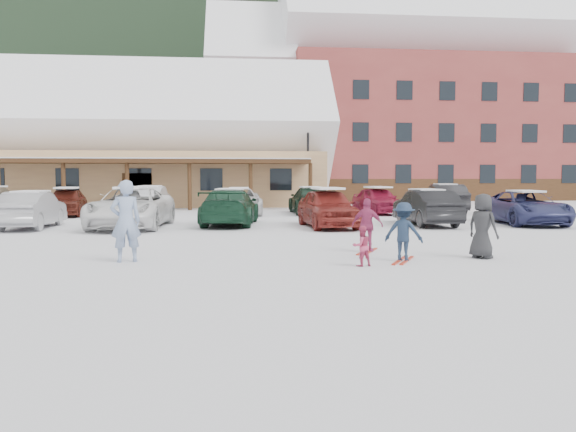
{
  "coord_description": "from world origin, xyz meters",
  "views": [
    {
      "loc": [
        -1.05,
        -12.75,
        1.97
      ],
      "look_at": [
        0.3,
        1.0,
        1.0
      ],
      "focal_mm": 35.0,
      "sensor_mm": 36.0,
      "label": 1
    }
  ],
  "objects": [
    {
      "name": "child_navy",
      "position": [
        2.9,
        -0.07,
        0.69
      ],
      "size": [
        1.02,
        0.87,
        1.37
      ],
      "primitive_type": "imported",
      "rotation": [
        0.0,
        0.0,
        2.65
      ],
      "color": "#1A293F",
      "rests_on": "ground"
    },
    {
      "name": "parked_car_8",
      "position": [
        -9.37,
        16.37,
        0.71
      ],
      "size": [
        2.21,
        4.36,
        1.42
      ],
      "primitive_type": "imported",
      "rotation": [
        0.0,
        0.0,
        0.13
      ],
      "color": "#581F15",
      "rests_on": "ground"
    },
    {
      "name": "toddler_red",
      "position": [
        1.76,
        -0.72,
        0.45
      ],
      "size": [
        0.51,
        0.44,
        0.89
      ],
      "primitive_type": "imported",
      "rotation": [
        0.0,
        0.0,
        3.42
      ],
      "color": "#C33C64",
      "rests_on": "ground"
    },
    {
      "name": "parked_car_13",
      "position": [
        10.61,
        17.21,
        0.78
      ],
      "size": [
        2.38,
        4.94,
        1.56
      ],
      "primitive_type": "imported",
      "rotation": [
        0.0,
        0.0,
        2.98
      ],
      "color": "black",
      "rests_on": "ground"
    },
    {
      "name": "skis_child_navy",
      "position": [
        2.9,
        -0.07,
        0.01
      ],
      "size": [
        0.84,
        1.33,
        0.03
      ],
      "primitive_type": "cube",
      "rotation": [
        0.0,
        0.0,
        2.65
      ],
      "color": "red",
      "rests_on": "ground"
    },
    {
      "name": "day_lodge",
      "position": [
        -9.0,
        27.96,
        3.94
      ],
      "size": [
        29.12,
        12.5,
        10.38
      ],
      "color": "tan",
      "rests_on": "ground"
    },
    {
      "name": "child_magenta",
      "position": [
        2.44,
        1.57,
        0.7
      ],
      "size": [
        0.89,
        0.68,
        1.41
      ],
      "primitive_type": "imported",
      "rotation": [
        0.0,
        0.0,
        2.68
      ],
      "color": "#A93666",
      "rests_on": "ground"
    },
    {
      "name": "conifer_3",
      "position": [
        6.0,
        44.0,
        5.12
      ],
      "size": [
        3.96,
        3.96,
        9.18
      ],
      "color": "black",
      "rests_on": "ground"
    },
    {
      "name": "parked_car_1",
      "position": [
        -8.73,
        9.5,
        0.71
      ],
      "size": [
        1.57,
        4.31,
        1.41
      ],
      "primitive_type": "imported",
      "rotation": [
        0.0,
        0.0,
        3.16
      ],
      "color": "#9B9BA0",
      "rests_on": "ground"
    },
    {
      "name": "alpine_hotel",
      "position": [
        14.27,
        38.0,
        8.63
      ],
      "size": [
        31.48,
        14.01,
        21.48
      ],
      "color": "maroon",
      "rests_on": "ground"
    },
    {
      "name": "parked_car_5",
      "position": [
        6.77,
        9.35,
        0.72
      ],
      "size": [
        1.59,
        4.42,
        1.45
      ],
      "primitive_type": "imported",
      "rotation": [
        0.0,
        0.0,
        3.15
      ],
      "color": "black",
      "rests_on": "ground"
    },
    {
      "name": "adult_skier",
      "position": [
        -3.52,
        0.42,
        0.95
      ],
      "size": [
        0.8,
        0.65,
        1.9
      ],
      "primitive_type": "imported",
      "rotation": [
        0.0,
        0.0,
        3.46
      ],
      "color": "#869BC0",
      "rests_on": "ground"
    },
    {
      "name": "skis_child_magenta",
      "position": [
        2.44,
        1.57,
        0.01
      ],
      "size": [
        0.81,
        1.34,
        0.03
      ],
      "primitive_type": "cube",
      "rotation": [
        0.0,
        0.0,
        2.68
      ],
      "color": "red",
      "rests_on": "ground"
    },
    {
      "name": "lamp_post",
      "position": [
        3.86,
        23.9,
        3.45
      ],
      "size": [
        0.5,
        0.25,
        6.09
      ],
      "color": "black",
      "rests_on": "ground"
    },
    {
      "name": "parked_car_6",
      "position": [
        11.02,
        9.41,
        0.69
      ],
      "size": [
        2.66,
        5.13,
        1.38
      ],
      "primitive_type": "imported",
      "rotation": [
        0.0,
        0.0,
        -0.07
      ],
      "color": "navy",
      "rests_on": "ground"
    },
    {
      "name": "forested_hillside",
      "position": [
        0.0,
        85.0,
        19.0
      ],
      "size": [
        300.0,
        70.0,
        38.0
      ],
      "primitive_type": "cube",
      "color": "black",
      "rests_on": "ground"
    },
    {
      "name": "parked_car_11",
      "position": [
        3.06,
        16.85,
        0.71
      ],
      "size": [
        2.03,
        4.93,
        1.43
      ],
      "primitive_type": "imported",
      "rotation": [
        0.0,
        0.0,
        3.15
      ],
      "color": "#1A3123",
      "rests_on": "ground"
    },
    {
      "name": "conifer_4",
      "position": [
        34.0,
        46.0,
        6.54
      ],
      "size": [
        5.06,
        5.06,
        11.73
      ],
      "color": "black",
      "rests_on": "ground"
    },
    {
      "name": "parked_car_10",
      "position": [
        -0.75,
        16.49,
        0.7
      ],
      "size": [
        2.33,
        5.02,
        1.39
      ],
      "primitive_type": "imported",
      "rotation": [
        0.0,
        0.0,
        -0.0
      ],
      "color": "silver",
      "rests_on": "ground"
    },
    {
      "name": "parked_car_4",
      "position": [
        2.62,
        8.84,
        0.76
      ],
      "size": [
        2.12,
        4.6,
        1.53
      ],
      "primitive_type": "imported",
      "rotation": [
        0.0,
        0.0,
        0.07
      ],
      "color": "maroon",
      "rests_on": "ground"
    },
    {
      "name": "parked_car_12",
      "position": [
        6.61,
        16.4,
        0.72
      ],
      "size": [
        2.27,
        4.4,
        1.43
      ],
      "primitive_type": "imported",
      "rotation": [
        0.0,
        0.0,
        0.14
      ],
      "color": "#A01B3B",
      "rests_on": "ground"
    },
    {
      "name": "parked_car_3",
      "position": [
        -1.17,
        10.19,
        0.73
      ],
      "size": [
        2.65,
        5.27,
        1.47
      ],
      "primitive_type": "imported",
      "rotation": [
        0.0,
        0.0,
        3.02
      ],
      "color": "#183F2A",
      "rests_on": "ground"
    },
    {
      "name": "parked_car_2",
      "position": [
        -4.96,
        9.33,
        0.78
      ],
      "size": [
        2.9,
        5.77,
        1.57
      ],
      "primitive_type": "imported",
      "rotation": [
        0.0,
        0.0,
        -0.05
      ],
      "color": "white",
      "rests_on": "ground"
    },
    {
      "name": "ground",
      "position": [
        0.0,
        0.0,
        0.0
      ],
      "size": [
        160.0,
        160.0,
        0.0
      ],
      "primitive_type": "plane",
      "color": "silver",
      "rests_on": "ground"
    },
    {
      "name": "bystander_dark",
      "position": [
        4.93,
        0.18,
        0.78
      ],
      "size": [
        0.83,
        0.91,
        1.57
      ],
      "primitive_type": "imported",
      "rotation": [
        0.0,
        0.0,
        2.15
      ],
      "color": "#27282A",
      "rests_on": "ground"
    },
    {
      "name": "parked_car_9",
      "position": [
        -5.41,
        17.53,
        0.74
      ],
      "size": [
        1.7,
        4.54,
        1.48
      ],
      "primitive_type": "imported",
      "rotation": [
        0.0,
        0.0,
        3.11
      ],
      "color": "#BABABF",
      "rests_on": "ground"
    }
  ]
}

